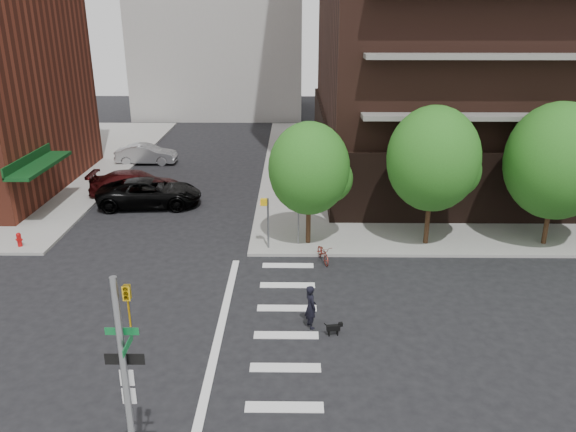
{
  "coord_description": "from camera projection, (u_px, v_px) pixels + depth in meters",
  "views": [
    {
      "loc": [
        3.27,
        -17.95,
        11.41
      ],
      "look_at": [
        3.0,
        6.0,
        2.5
      ],
      "focal_mm": 35.0,
      "sensor_mm": 36.0,
      "label": 1
    }
  ],
  "objects": [
    {
      "name": "ground",
      "position": [
        206.0,
        335.0,
        20.84
      ],
      "size": [
        120.0,
        120.0,
        0.0
      ],
      "primitive_type": "plane",
      "color": "black",
      "rests_on": "ground"
    },
    {
      "name": "tree_c",
      "position": [
        557.0,
        161.0,
        27.08
      ],
      "size": [
        5.0,
        5.0,
        6.8
      ],
      "color": "#301E11",
      "rests_on": "sidewalk_ne"
    },
    {
      "name": "parked_car_black",
      "position": [
        150.0,
        193.0,
        34.07
      ],
      "size": [
        3.27,
        6.35,
        1.71
      ],
      "primitive_type": "imported",
      "rotation": [
        0.0,
        0.0,
        1.64
      ],
      "color": "black",
      "rests_on": "ground"
    },
    {
      "name": "dog_walker",
      "position": [
        311.0,
        307.0,
        21.07
      ],
      "size": [
        0.75,
        0.63,
        1.74
      ],
      "primitive_type": "imported",
      "rotation": [
        0.0,
        0.0,
        1.97
      ],
      "color": "black",
      "rests_on": "ground"
    },
    {
      "name": "pedestrian_signal",
      "position": [
        275.0,
        215.0,
        27.59
      ],
      "size": [
        2.18,
        0.67,
        2.6
      ],
      "color": "slate",
      "rests_on": "sidewalk_ne"
    },
    {
      "name": "parked_car_silver",
      "position": [
        146.0,
        154.0,
        43.45
      ],
      "size": [
        1.67,
        4.64,
        1.52
      ],
      "primitive_type": "imported",
      "rotation": [
        0.0,
        0.0,
        1.58
      ],
      "color": "#A0A2A6",
      "rests_on": "ground"
    },
    {
      "name": "fire_hydrant",
      "position": [
        19.0,
        239.0,
        28.06
      ],
      "size": [
        0.24,
        0.24,
        0.73
      ],
      "color": "#A50C0C",
      "rests_on": "sidewalk_nw"
    },
    {
      "name": "sidewalk_ne",
      "position": [
        521.0,
        167.0,
        42.62
      ],
      "size": [
        39.0,
        33.0,
        0.15
      ],
      "primitive_type": "cube",
      "color": "gray",
      "rests_on": "ground"
    },
    {
      "name": "parked_car_maroon",
      "position": [
        136.0,
        184.0,
        35.74
      ],
      "size": [
        2.55,
        5.88,
        1.68
      ],
      "primitive_type": "imported",
      "rotation": [
        0.0,
        0.0,
        1.6
      ],
      "color": "#360B0B",
      "rests_on": "ground"
    },
    {
      "name": "dog",
      "position": [
        334.0,
        328.0,
        20.71
      ],
      "size": [
        0.61,
        0.24,
        0.51
      ],
      "rotation": [
        0.0,
        0.0,
        0.16
      ],
      "color": "black",
      "rests_on": "ground"
    },
    {
      "name": "tree_b",
      "position": [
        433.0,
        159.0,
        27.11
      ],
      "size": [
        4.5,
        4.5,
        6.65
      ],
      "color": "#301E11",
      "rests_on": "sidewalk_ne"
    },
    {
      "name": "scooter",
      "position": [
        323.0,
        253.0,
        26.73
      ],
      "size": [
        0.97,
        1.75,
        0.87
      ],
      "primitive_type": "imported",
      "rotation": [
        0.0,
        0.0,
        0.25
      ],
      "color": "maroon",
      "rests_on": "ground"
    },
    {
      "name": "traffic_signal",
      "position": [
        131.0,
        412.0,
        12.88
      ],
      "size": [
        0.9,
        0.75,
        6.0
      ],
      "color": "slate",
      "rests_on": "sidewalk_s"
    },
    {
      "name": "crosswalk",
      "position": [
        265.0,
        335.0,
        20.81
      ],
      "size": [
        3.85,
        13.0,
        0.01
      ],
      "color": "silver",
      "rests_on": "ground"
    },
    {
      "name": "tree_a",
      "position": [
        309.0,
        169.0,
        27.35
      ],
      "size": [
        4.0,
        4.0,
        5.9
      ],
      "color": "#301E11",
      "rests_on": "sidewalk_ne"
    }
  ]
}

